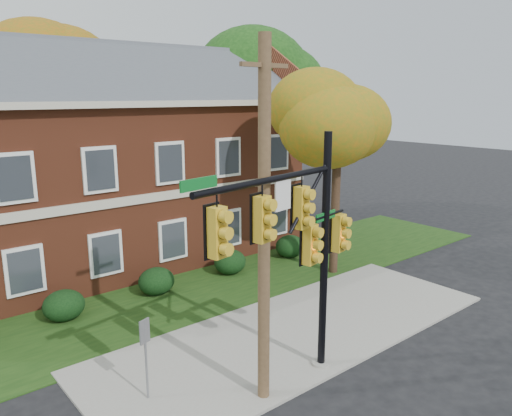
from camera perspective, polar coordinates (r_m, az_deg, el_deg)
ground at (r=16.01m, az=7.50°, el=-15.09°), size 120.00×120.00×0.00m
sidewalk at (r=16.61m, az=4.90°, el=-13.79°), size 14.00×5.00×0.08m
grass_strip at (r=20.15m, az=-5.23°, el=-8.91°), size 30.00×6.00×0.04m
apartment_building at (r=23.21m, az=-18.06°, el=6.08°), size 18.80×8.80×9.74m
hedge_left at (r=18.32m, az=-21.11°, el=-10.35°), size 1.40×1.26×1.05m
hedge_center at (r=19.57m, az=-11.31°, el=-8.20°), size 1.40×1.26×1.05m
hedge_right at (r=21.32m, az=-2.99°, el=-6.18°), size 1.40×1.26×1.05m
hedge_far_right at (r=23.47m, az=3.89°, el=-4.39°), size 1.40×1.26×1.05m
tree_near_right at (r=20.65m, az=10.13°, el=10.43°), size 4.50×4.25×8.58m
tree_right_rear at (r=29.84m, az=2.00°, el=14.10°), size 6.30×5.95×10.62m
tree_far_rear at (r=30.93m, az=-21.81°, el=14.52°), size 6.84×6.46×11.52m
traffic_signal at (r=12.30m, az=4.98°, el=-3.23°), size 5.82×1.21×6.57m
utility_pole at (r=11.60m, az=0.93°, el=-2.26°), size 1.37×0.31×8.78m
sign_post at (r=12.89m, az=-12.53°, el=-15.18°), size 0.31×0.14×2.19m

